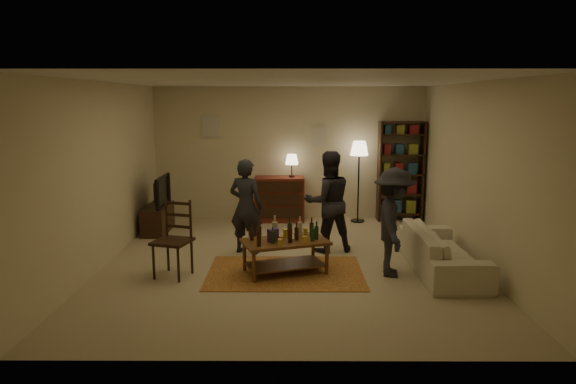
{
  "coord_description": "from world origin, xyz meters",
  "views": [
    {
      "loc": [
        0.02,
        -7.49,
        2.44
      ],
      "look_at": [
        -0.02,
        0.1,
        1.07
      ],
      "focal_mm": 32.0,
      "sensor_mm": 36.0,
      "label": 1
    }
  ],
  "objects_px": {
    "sofa": "(442,251)",
    "person_by_sofa": "(394,222)",
    "dresser": "(280,198)",
    "person_left": "(246,206)",
    "coffee_table": "(285,244)",
    "person_right": "(328,202)",
    "bookshelf": "(400,170)",
    "dining_chair": "(175,235)",
    "tv_stand": "(158,212)",
    "floor_lamp": "(359,154)"
  },
  "relations": [
    {
      "from": "dining_chair",
      "to": "person_right",
      "type": "distance_m",
      "value": 2.53
    },
    {
      "from": "person_left",
      "to": "person_right",
      "type": "bearing_deg",
      "value": -155.26
    },
    {
      "from": "coffee_table",
      "to": "dining_chair",
      "type": "relative_size",
      "value": 1.22
    },
    {
      "from": "coffee_table",
      "to": "bookshelf",
      "type": "bearing_deg",
      "value": 54.89
    },
    {
      "from": "sofa",
      "to": "floor_lamp",
      "type": "bearing_deg",
      "value": 14.94
    },
    {
      "from": "sofa",
      "to": "person_by_sofa",
      "type": "bearing_deg",
      "value": 102.23
    },
    {
      "from": "sofa",
      "to": "tv_stand",
      "type": "bearing_deg",
      "value": 64.66
    },
    {
      "from": "tv_stand",
      "to": "person_left",
      "type": "height_order",
      "value": "person_left"
    },
    {
      "from": "person_right",
      "to": "dresser",
      "type": "bearing_deg",
      "value": -82.89
    },
    {
      "from": "sofa",
      "to": "person_right",
      "type": "relative_size",
      "value": 1.27
    },
    {
      "from": "floor_lamp",
      "to": "person_by_sofa",
      "type": "bearing_deg",
      "value": -88.77
    },
    {
      "from": "dresser",
      "to": "bookshelf",
      "type": "distance_m",
      "value": 2.5
    },
    {
      "from": "sofa",
      "to": "person_by_sofa",
      "type": "distance_m",
      "value": 0.89
    },
    {
      "from": "coffee_table",
      "to": "person_by_sofa",
      "type": "xyz_separation_m",
      "value": [
        1.51,
        -0.07,
        0.34
      ]
    },
    {
      "from": "floor_lamp",
      "to": "person_right",
      "type": "distance_m",
      "value": 2.26
    },
    {
      "from": "dining_chair",
      "to": "person_by_sofa",
      "type": "bearing_deg",
      "value": 17.43
    },
    {
      "from": "bookshelf",
      "to": "person_right",
      "type": "distance_m",
      "value": 2.72
    },
    {
      "from": "coffee_table",
      "to": "person_left",
      "type": "relative_size",
      "value": 0.87
    },
    {
      "from": "sofa",
      "to": "person_by_sofa",
      "type": "xyz_separation_m",
      "value": [
        -0.74,
        -0.16,
        0.46
      ]
    },
    {
      "from": "tv_stand",
      "to": "floor_lamp",
      "type": "xyz_separation_m",
      "value": [
        3.83,
        0.85,
        0.99
      ]
    },
    {
      "from": "dining_chair",
      "to": "sofa",
      "type": "bearing_deg",
      "value": 19.81
    },
    {
      "from": "coffee_table",
      "to": "floor_lamp",
      "type": "height_order",
      "value": "floor_lamp"
    },
    {
      "from": "floor_lamp",
      "to": "person_by_sofa",
      "type": "height_order",
      "value": "floor_lamp"
    },
    {
      "from": "sofa",
      "to": "person_left",
      "type": "relative_size",
      "value": 1.36
    },
    {
      "from": "tv_stand",
      "to": "person_right",
      "type": "height_order",
      "value": "person_right"
    },
    {
      "from": "sofa",
      "to": "person_right",
      "type": "distance_m",
      "value": 1.93
    },
    {
      "from": "bookshelf",
      "to": "dining_chair",
      "type": "bearing_deg",
      "value": -138.85
    },
    {
      "from": "dresser",
      "to": "tv_stand",
      "type": "bearing_deg",
      "value": -157.93
    },
    {
      "from": "coffee_table",
      "to": "dining_chair",
      "type": "xyz_separation_m",
      "value": [
        -1.54,
        -0.08,
        0.15
      ]
    },
    {
      "from": "coffee_table",
      "to": "person_right",
      "type": "relative_size",
      "value": 0.81
    },
    {
      "from": "dining_chair",
      "to": "floor_lamp",
      "type": "xyz_separation_m",
      "value": [
        2.98,
        3.23,
        0.8
      ]
    },
    {
      "from": "dining_chair",
      "to": "person_by_sofa",
      "type": "relative_size",
      "value": 0.71
    },
    {
      "from": "tv_stand",
      "to": "coffee_table",
      "type": "bearing_deg",
      "value": -43.82
    },
    {
      "from": "person_by_sofa",
      "to": "coffee_table",
      "type": "bearing_deg",
      "value": 96.11
    },
    {
      "from": "dining_chair",
      "to": "floor_lamp",
      "type": "height_order",
      "value": "floor_lamp"
    },
    {
      "from": "floor_lamp",
      "to": "person_left",
      "type": "relative_size",
      "value": 1.07
    },
    {
      "from": "coffee_table",
      "to": "person_right",
      "type": "height_order",
      "value": "person_right"
    },
    {
      "from": "coffee_table",
      "to": "dresser",
      "type": "xyz_separation_m",
      "value": [
        -0.14,
        3.21,
        0.05
      ]
    },
    {
      "from": "bookshelf",
      "to": "person_right",
      "type": "relative_size",
      "value": 1.23
    },
    {
      "from": "person_left",
      "to": "sofa",
      "type": "bearing_deg",
      "value": -177.07
    },
    {
      "from": "dresser",
      "to": "person_left",
      "type": "relative_size",
      "value": 0.89
    },
    {
      "from": "person_right",
      "to": "person_by_sofa",
      "type": "height_order",
      "value": "person_right"
    },
    {
      "from": "sofa",
      "to": "person_by_sofa",
      "type": "relative_size",
      "value": 1.37
    },
    {
      "from": "bookshelf",
      "to": "sofa",
      "type": "xyz_separation_m",
      "value": [
        -0.05,
        -3.18,
        -0.73
      ]
    },
    {
      "from": "tv_stand",
      "to": "person_right",
      "type": "bearing_deg",
      "value": -21.34
    },
    {
      "from": "person_by_sofa",
      "to": "dining_chair",
      "type": "bearing_deg",
      "value": 98.97
    },
    {
      "from": "dresser",
      "to": "floor_lamp",
      "type": "relative_size",
      "value": 0.83
    },
    {
      "from": "coffee_table",
      "to": "person_left",
      "type": "xyz_separation_m",
      "value": [
        -0.63,
        0.99,
        0.34
      ]
    },
    {
      "from": "bookshelf",
      "to": "floor_lamp",
      "type": "distance_m",
      "value": 0.93
    },
    {
      "from": "dresser",
      "to": "floor_lamp",
      "type": "distance_m",
      "value": 1.82
    }
  ]
}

